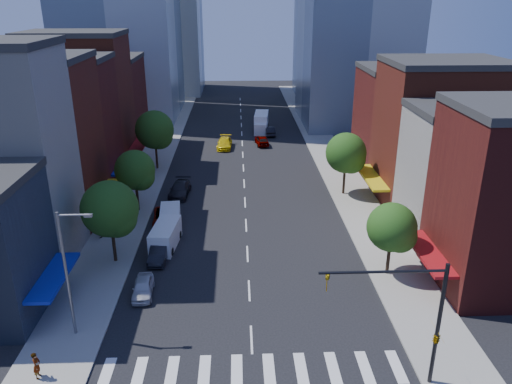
{
  "coord_description": "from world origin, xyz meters",
  "views": [
    {
      "loc": [
        -0.77,
        -27.62,
        21.61
      ],
      "look_at": [
        0.86,
        14.46,
        5.0
      ],
      "focal_mm": 35.0,
      "sensor_mm": 36.0,
      "label": 1
    }
  ],
  "objects_px": {
    "parked_car_front": "(143,287)",
    "cargo_van_far": "(170,220)",
    "traffic_car_oncoming": "(269,131)",
    "box_truck": "(261,123)",
    "pedestrian_near": "(37,365)",
    "traffic_car_far": "(262,140)",
    "taxi": "(225,143)",
    "parked_car_third": "(165,217)",
    "pedestrian_far": "(99,229)",
    "parked_car_second": "(159,252)",
    "cargo_van_near": "(165,236)",
    "parked_car_rear": "(180,189)"
  },
  "relations": [
    {
      "from": "parked_car_front",
      "to": "cargo_van_far",
      "type": "bearing_deg",
      "value": 82.77
    },
    {
      "from": "traffic_car_oncoming",
      "to": "box_truck",
      "type": "xyz_separation_m",
      "value": [
        -1.22,
        2.99,
        0.68
      ]
    },
    {
      "from": "cargo_van_far",
      "to": "pedestrian_near",
      "type": "distance_m",
      "value": 21.3
    },
    {
      "from": "parked_car_front",
      "to": "traffic_car_far",
      "type": "distance_m",
      "value": 42.73
    },
    {
      "from": "taxi",
      "to": "box_truck",
      "type": "height_order",
      "value": "box_truck"
    },
    {
      "from": "parked_car_front",
      "to": "parked_car_third",
      "type": "bearing_deg",
      "value": 86.49
    },
    {
      "from": "taxi",
      "to": "pedestrian_near",
      "type": "distance_m",
      "value": 49.89
    },
    {
      "from": "pedestrian_far",
      "to": "parked_car_third",
      "type": "bearing_deg",
      "value": 106.02
    },
    {
      "from": "traffic_car_oncoming",
      "to": "traffic_car_far",
      "type": "relative_size",
      "value": 0.99
    },
    {
      "from": "traffic_car_far",
      "to": "parked_car_front",
      "type": "bearing_deg",
      "value": 67.89
    },
    {
      "from": "traffic_car_oncoming",
      "to": "box_truck",
      "type": "distance_m",
      "value": 3.3
    },
    {
      "from": "parked_car_second",
      "to": "traffic_car_far",
      "type": "height_order",
      "value": "traffic_car_far"
    },
    {
      "from": "pedestrian_near",
      "to": "traffic_car_oncoming",
      "type": "bearing_deg",
      "value": -21.74
    },
    {
      "from": "parked_car_front",
      "to": "pedestrian_near",
      "type": "relative_size",
      "value": 2.13
    },
    {
      "from": "parked_car_second",
      "to": "cargo_van_near",
      "type": "bearing_deg",
      "value": 86.5
    },
    {
      "from": "box_truck",
      "to": "pedestrian_near",
      "type": "bearing_deg",
      "value": -99.99
    },
    {
      "from": "parked_car_front",
      "to": "cargo_van_near",
      "type": "distance_m",
      "value": 7.93
    },
    {
      "from": "pedestrian_near",
      "to": "taxi",
      "type": "bearing_deg",
      "value": -16.2
    },
    {
      "from": "parked_car_front",
      "to": "parked_car_second",
      "type": "relative_size",
      "value": 0.91
    },
    {
      "from": "box_truck",
      "to": "taxi",
      "type": "bearing_deg",
      "value": -115.37
    },
    {
      "from": "parked_car_front",
      "to": "parked_car_rear",
      "type": "bearing_deg",
      "value": 84.37
    },
    {
      "from": "parked_car_front",
      "to": "cargo_van_near",
      "type": "height_order",
      "value": "cargo_van_near"
    },
    {
      "from": "parked_car_second",
      "to": "parked_car_front",
      "type": "bearing_deg",
      "value": -92.4
    },
    {
      "from": "box_truck",
      "to": "pedestrian_near",
      "type": "xyz_separation_m",
      "value": [
        -16.33,
        -59.01,
        -0.37
      ]
    },
    {
      "from": "traffic_car_oncoming",
      "to": "traffic_car_far",
      "type": "distance_m",
      "value": 5.99
    },
    {
      "from": "box_truck",
      "to": "parked_car_rear",
      "type": "bearing_deg",
      "value": -104.83
    },
    {
      "from": "parked_car_rear",
      "to": "traffic_car_far",
      "type": "height_order",
      "value": "traffic_car_far"
    },
    {
      "from": "parked_car_front",
      "to": "parked_car_rear",
      "type": "distance_m",
      "value": 20.66
    },
    {
      "from": "parked_car_second",
      "to": "parked_car_rear",
      "type": "distance_m",
      "value": 15.1
    },
    {
      "from": "parked_car_third",
      "to": "cargo_van_near",
      "type": "distance_m",
      "value": 5.11
    },
    {
      "from": "parked_car_front",
      "to": "parked_car_third",
      "type": "relative_size",
      "value": 0.77
    },
    {
      "from": "parked_car_front",
      "to": "box_truck",
      "type": "height_order",
      "value": "box_truck"
    },
    {
      "from": "parked_car_front",
      "to": "cargo_van_far",
      "type": "relative_size",
      "value": 0.76
    },
    {
      "from": "cargo_van_far",
      "to": "taxi",
      "type": "bearing_deg",
      "value": 75.06
    },
    {
      "from": "cargo_van_far",
      "to": "cargo_van_near",
      "type": "bearing_deg",
      "value": -95.76
    },
    {
      "from": "traffic_car_oncoming",
      "to": "pedestrian_far",
      "type": "relative_size",
      "value": 2.44
    },
    {
      "from": "pedestrian_far",
      "to": "taxi",
      "type": "bearing_deg",
      "value": 146.44
    },
    {
      "from": "box_truck",
      "to": "traffic_car_oncoming",
      "type": "bearing_deg",
      "value": -62.31
    },
    {
      "from": "taxi",
      "to": "parked_car_third",
      "type": "bearing_deg",
      "value": -98.32
    },
    {
      "from": "cargo_van_far",
      "to": "traffic_car_far",
      "type": "bearing_deg",
      "value": 65.14
    },
    {
      "from": "parked_car_second",
      "to": "pedestrian_far",
      "type": "xyz_separation_m",
      "value": [
        -6.24,
        4.2,
        0.37
      ]
    },
    {
      "from": "traffic_car_oncoming",
      "to": "taxi",
      "type": "bearing_deg",
      "value": 41.08
    },
    {
      "from": "parked_car_third",
      "to": "pedestrian_far",
      "type": "xyz_separation_m",
      "value": [
        -5.75,
        -3.19,
        0.37
      ]
    },
    {
      "from": "parked_car_third",
      "to": "traffic_car_oncoming",
      "type": "xyz_separation_m",
      "value": [
        12.83,
        34.07,
        0.04
      ]
    },
    {
      "from": "cargo_van_near",
      "to": "taxi",
      "type": "height_order",
      "value": "cargo_van_near"
    },
    {
      "from": "parked_car_front",
      "to": "parked_car_third",
      "type": "distance_m",
      "value": 12.94
    },
    {
      "from": "parked_car_third",
      "to": "pedestrian_near",
      "type": "bearing_deg",
      "value": -107.7
    },
    {
      "from": "parked_car_second",
      "to": "traffic_car_oncoming",
      "type": "bearing_deg",
      "value": 75.75
    },
    {
      "from": "box_truck",
      "to": "pedestrian_far",
      "type": "relative_size",
      "value": 4.18
    },
    {
      "from": "traffic_car_oncoming",
      "to": "traffic_car_far",
      "type": "height_order",
      "value": "traffic_car_far"
    }
  ]
}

